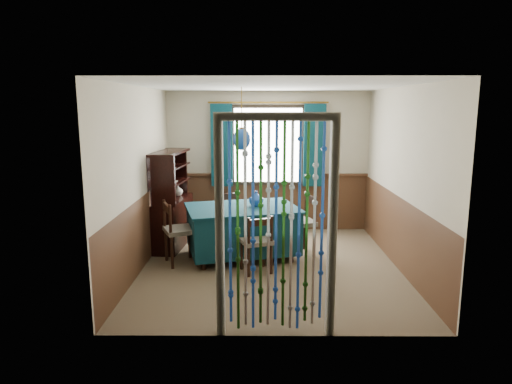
{
  "coord_description": "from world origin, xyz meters",
  "views": [
    {
      "loc": [
        -0.17,
        -6.16,
        2.23
      ],
      "look_at": [
        -0.2,
        0.35,
        1.01
      ],
      "focal_mm": 32.0,
      "sensor_mm": 36.0,
      "label": 1
    }
  ],
  "objects_px": {
    "vase_table": "(256,199)",
    "vase_sideboard": "(178,190)",
    "chair_far": "(229,217)",
    "pendant_lamp": "(242,139)",
    "dining_table": "(242,228)",
    "bowl_shelf": "(171,182)",
    "sideboard": "(171,213)",
    "chair_right": "(301,222)",
    "chair_near": "(257,242)",
    "chair_left": "(179,231)"
  },
  "relations": [
    {
      "from": "chair_far",
      "to": "sideboard",
      "type": "height_order",
      "value": "sideboard"
    },
    {
      "from": "chair_left",
      "to": "pendant_lamp",
      "type": "xyz_separation_m",
      "value": [
        0.9,
        0.28,
        1.28
      ]
    },
    {
      "from": "dining_table",
      "to": "chair_near",
      "type": "xyz_separation_m",
      "value": [
        0.22,
        -0.64,
        -0.01
      ]
    },
    {
      "from": "sideboard",
      "to": "vase_sideboard",
      "type": "xyz_separation_m",
      "value": [
        0.06,
        0.31,
        0.32
      ]
    },
    {
      "from": "chair_far",
      "to": "dining_table",
      "type": "bearing_deg",
      "value": 85.56
    },
    {
      "from": "chair_far",
      "to": "chair_left",
      "type": "distance_m",
      "value": 1.2
    },
    {
      "from": "chair_far",
      "to": "vase_sideboard",
      "type": "distance_m",
      "value": 0.98
    },
    {
      "from": "chair_right",
      "to": "bowl_shelf",
      "type": "xyz_separation_m",
      "value": [
        -1.99,
        0.2,
        0.59
      ]
    },
    {
      "from": "chair_far",
      "to": "chair_right",
      "type": "xyz_separation_m",
      "value": [
        1.12,
        -0.55,
        0.04
      ]
    },
    {
      "from": "chair_left",
      "to": "vase_sideboard",
      "type": "relative_size",
      "value": 4.59
    },
    {
      "from": "dining_table",
      "to": "bowl_shelf",
      "type": "relative_size",
      "value": 8.97
    },
    {
      "from": "pendant_lamp",
      "to": "chair_left",
      "type": "bearing_deg",
      "value": -162.77
    },
    {
      "from": "chair_right",
      "to": "vase_sideboard",
      "type": "relative_size",
      "value": 4.66
    },
    {
      "from": "bowl_shelf",
      "to": "sideboard",
      "type": "bearing_deg",
      "value": 106.19
    },
    {
      "from": "chair_far",
      "to": "pendant_lamp",
      "type": "relative_size",
      "value": 0.95
    },
    {
      "from": "chair_near",
      "to": "chair_far",
      "type": "height_order",
      "value": "chair_far"
    },
    {
      "from": "chair_far",
      "to": "bowl_shelf",
      "type": "xyz_separation_m",
      "value": [
        -0.87,
        -0.34,
        0.63
      ]
    },
    {
      "from": "pendant_lamp",
      "to": "sideboard",
      "type": "bearing_deg",
      "value": 153.63
    },
    {
      "from": "pendant_lamp",
      "to": "bowl_shelf",
      "type": "xyz_separation_m",
      "value": [
        -1.11,
        0.37,
        -0.69
      ]
    },
    {
      "from": "vase_table",
      "to": "bowl_shelf",
      "type": "bearing_deg",
      "value": 167.35
    },
    {
      "from": "pendant_lamp",
      "to": "vase_sideboard",
      "type": "distance_m",
      "value": 1.68
    },
    {
      "from": "dining_table",
      "to": "vase_table",
      "type": "distance_m",
      "value": 0.48
    },
    {
      "from": "dining_table",
      "to": "chair_right",
      "type": "height_order",
      "value": "chair_right"
    },
    {
      "from": "vase_table",
      "to": "chair_right",
      "type": "bearing_deg",
      "value": 7.72
    },
    {
      "from": "pendant_lamp",
      "to": "vase_table",
      "type": "distance_m",
      "value": 0.92
    },
    {
      "from": "chair_near",
      "to": "chair_right",
      "type": "distance_m",
      "value": 1.05
    },
    {
      "from": "pendant_lamp",
      "to": "vase_table",
      "type": "xyz_separation_m",
      "value": [
        0.21,
        0.08,
        -0.89
      ]
    },
    {
      "from": "vase_table",
      "to": "vase_sideboard",
      "type": "xyz_separation_m",
      "value": [
        -1.31,
        0.81,
        -0.01
      ]
    },
    {
      "from": "chair_near",
      "to": "vase_sideboard",
      "type": "distance_m",
      "value": 2.08
    },
    {
      "from": "chair_left",
      "to": "bowl_shelf",
      "type": "xyz_separation_m",
      "value": [
        -0.21,
        0.65,
        0.59
      ]
    },
    {
      "from": "pendant_lamp",
      "to": "bowl_shelf",
      "type": "relative_size",
      "value": 4.36
    },
    {
      "from": "chair_near",
      "to": "chair_right",
      "type": "xyz_separation_m",
      "value": [
        0.66,
        0.81,
        0.06
      ]
    },
    {
      "from": "dining_table",
      "to": "pendant_lamp",
      "type": "xyz_separation_m",
      "value": [
        0.0,
        -0.0,
        1.32
      ]
    },
    {
      "from": "dining_table",
      "to": "vase_sideboard",
      "type": "xyz_separation_m",
      "value": [
        -1.11,
        0.89,
        0.42
      ]
    },
    {
      "from": "chair_far",
      "to": "pendant_lamp",
      "type": "distance_m",
      "value": 1.52
    },
    {
      "from": "chair_far",
      "to": "vase_table",
      "type": "distance_m",
      "value": 0.89
    },
    {
      "from": "chair_near",
      "to": "bowl_shelf",
      "type": "bearing_deg",
      "value": 122.26
    },
    {
      "from": "chair_right",
      "to": "vase_sideboard",
      "type": "bearing_deg",
      "value": 53.55
    },
    {
      "from": "dining_table",
      "to": "chair_left",
      "type": "xyz_separation_m",
      "value": [
        -0.9,
        -0.28,
        0.04
      ]
    },
    {
      "from": "dining_table",
      "to": "chair_left",
      "type": "height_order",
      "value": "chair_left"
    },
    {
      "from": "chair_right",
      "to": "pendant_lamp",
      "type": "height_order",
      "value": "pendant_lamp"
    },
    {
      "from": "pendant_lamp",
      "to": "vase_sideboard",
      "type": "bearing_deg",
      "value": 141.12
    },
    {
      "from": "chair_far",
      "to": "bowl_shelf",
      "type": "relative_size",
      "value": 4.13
    },
    {
      "from": "pendant_lamp",
      "to": "chair_far",
      "type": "bearing_deg",
      "value": 108.29
    },
    {
      "from": "vase_sideboard",
      "to": "sideboard",
      "type": "bearing_deg",
      "value": -100.73
    },
    {
      "from": "chair_far",
      "to": "vase_sideboard",
      "type": "height_order",
      "value": "vase_sideboard"
    },
    {
      "from": "chair_near",
      "to": "bowl_shelf",
      "type": "distance_m",
      "value": 1.79
    },
    {
      "from": "chair_far",
      "to": "pendant_lamp",
      "type": "xyz_separation_m",
      "value": [
        0.24,
        -0.72,
        1.32
      ]
    },
    {
      "from": "dining_table",
      "to": "sideboard",
      "type": "distance_m",
      "value": 1.31
    },
    {
      "from": "chair_near",
      "to": "vase_sideboard",
      "type": "height_order",
      "value": "vase_sideboard"
    }
  ]
}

